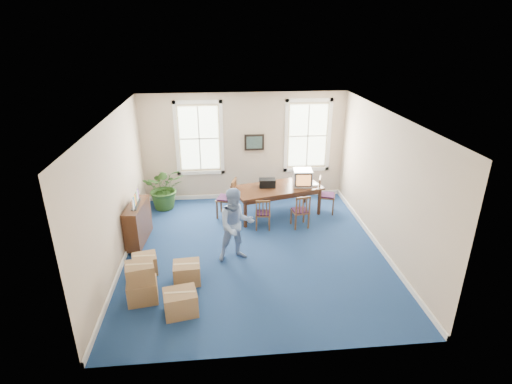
{
  "coord_description": "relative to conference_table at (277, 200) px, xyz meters",
  "views": [
    {
      "loc": [
        -0.75,
        -8.15,
        4.91
      ],
      "look_at": [
        0.1,
        0.6,
        1.25
      ],
      "focal_mm": 28.0,
      "sensor_mm": 36.0,
      "label": 1
    }
  ],
  "objects": [
    {
      "name": "chair_end_left",
      "position": [
        -1.41,
        -0.0,
        0.14
      ],
      "size": [
        0.61,
        0.61,
        1.09
      ],
      "primitive_type": null,
      "rotation": [
        0.0,
        0.0,
        -1.85
      ],
      "color": "brown",
      "rests_on": "ground"
    },
    {
      "name": "baseboard_left",
      "position": [
        -3.79,
        -1.94,
        -0.35
      ],
      "size": [
        0.04,
        6.5,
        0.12
      ],
      "primitive_type": "cube",
      "color": "white",
      "rests_on": "ground"
    },
    {
      "name": "window_left",
      "position": [
        -2.12,
        1.29,
        1.49
      ],
      "size": [
        1.4,
        0.12,
        2.2
      ],
      "primitive_type": null,
      "color": "white",
      "rests_on": "ground"
    },
    {
      "name": "window_right",
      "position": [
        1.08,
        1.29,
        1.49
      ],
      "size": [
        1.4,
        0.12,
        2.2
      ],
      "primitive_type": null,
      "color": "white",
      "rests_on": "ground"
    },
    {
      "name": "credenza",
      "position": [
        -3.57,
        -1.31,
        0.07
      ],
      "size": [
        0.47,
        1.25,
        0.96
      ],
      "primitive_type": "cube",
      "rotation": [
        0.0,
        0.0,
        -0.1
      ],
      "color": "#452515",
      "rests_on": "ground"
    },
    {
      "name": "potted_plant",
      "position": [
        -3.15,
        0.72,
        0.23
      ],
      "size": [
        1.21,
        1.08,
        1.27
      ],
      "primitive_type": "imported",
      "rotation": [
        0.0,
        0.0,
        0.08
      ],
      "color": "#264A1A",
      "rests_on": "ground"
    },
    {
      "name": "wall_right",
      "position": [
        2.18,
        -1.94,
        1.19
      ],
      "size": [
        0.0,
        6.5,
        6.5
      ],
      "primitive_type": "plane",
      "rotation": [
        1.57,
        0.0,
        -1.57
      ],
      "color": "#C2AA90",
      "rests_on": "ground"
    },
    {
      "name": "baseboard_right",
      "position": [
        2.15,
        -1.94,
        -0.35
      ],
      "size": [
        0.04,
        6.5,
        0.12
      ],
      "primitive_type": "cube",
      "color": "white",
      "rests_on": "ground"
    },
    {
      "name": "wall_back",
      "position": [
        -0.82,
        1.31,
        1.19
      ],
      "size": [
        6.5,
        0.0,
        6.5
      ],
      "primitive_type": "plane",
      "rotation": [
        1.57,
        0.0,
        0.0
      ],
      "color": "#C2AA90",
      "rests_on": "ground"
    },
    {
      "name": "game_console",
      "position": [
        1.03,
        -0.0,
        0.43
      ],
      "size": [
        0.18,
        0.22,
        0.05
      ],
      "primitive_type": "cube",
      "rotation": [
        0.0,
        0.0,
        0.13
      ],
      "color": "white",
      "rests_on": "conference_table"
    },
    {
      "name": "man",
      "position": [
        -1.25,
        -2.24,
        0.45
      ],
      "size": [
        0.95,
        0.8,
        1.71
      ],
      "primitive_type": "imported",
      "rotation": [
        0.0,
        0.0,
        0.2
      ],
      "color": "#82A1CF",
      "rests_on": "ground"
    },
    {
      "name": "conference_table",
      "position": [
        0.0,
        0.0,
        0.0
      ],
      "size": [
        2.59,
        1.68,
        0.82
      ],
      "primitive_type": null,
      "rotation": [
        0.0,
        0.0,
        0.27
      ],
      "color": "#452515",
      "rests_on": "ground"
    },
    {
      "name": "floor",
      "position": [
        -0.82,
        -1.94,
        -0.41
      ],
      "size": [
        6.5,
        6.5,
        0.0
      ],
      "primitive_type": "plane",
      "color": "navy",
      "rests_on": "ground"
    },
    {
      "name": "wall_picture",
      "position": [
        -0.52,
        1.26,
        1.34
      ],
      "size": [
        0.58,
        0.06,
        0.48
      ],
      "primitive_type": null,
      "color": "black",
      "rests_on": "ground"
    },
    {
      "name": "cardboard_boxes",
      "position": [
        -2.91,
        -3.48,
        0.02
      ],
      "size": [
        1.74,
        1.74,
        0.86
      ],
      "primitive_type": null,
      "rotation": [
        0.0,
        0.0,
        0.17
      ],
      "color": "#9B744A",
      "rests_on": "ground"
    },
    {
      "name": "brochure_rack",
      "position": [
        -3.55,
        -1.31,
        0.69
      ],
      "size": [
        0.31,
        0.65,
        0.29
      ],
      "primitive_type": null,
      "rotation": [
        0.0,
        0.0,
        0.32
      ],
      "color": "#99999E",
      "rests_on": "credenza"
    },
    {
      "name": "crt_tv",
      "position": [
        0.71,
        0.05,
        0.64
      ],
      "size": [
        0.55,
        0.59,
        0.46
      ],
      "primitive_type": null,
      "rotation": [
        0.0,
        0.0,
        -0.09
      ],
      "color": "#B7B7BC",
      "rests_on": "conference_table"
    },
    {
      "name": "wall_front",
      "position": [
        -0.82,
        -5.19,
        1.19
      ],
      "size": [
        6.5,
        0.0,
        6.5
      ],
      "primitive_type": "plane",
      "rotation": [
        -1.57,
        0.0,
        0.0
      ],
      "color": "#C2AA90",
      "rests_on": "ground"
    },
    {
      "name": "equipment_bag",
      "position": [
        -0.27,
        0.05,
        0.52
      ],
      "size": [
        0.46,
        0.31,
        0.22
      ],
      "primitive_type": "cube",
      "rotation": [
        0.0,
        0.0,
        -0.06
      ],
      "color": "black",
      "rests_on": "conference_table"
    },
    {
      "name": "ceiling",
      "position": [
        -0.82,
        -1.94,
        2.79
      ],
      "size": [
        6.5,
        6.5,
        0.0
      ],
      "primitive_type": "plane",
      "rotation": [
        3.14,
        0.0,
        0.0
      ],
      "color": "white",
      "rests_on": "ground"
    },
    {
      "name": "chair_near_left",
      "position": [
        -0.49,
        -0.82,
        0.02
      ],
      "size": [
        0.43,
        0.43,
        0.87
      ],
      "primitive_type": null,
      "rotation": [
        0.0,
        0.0,
        3.03
      ],
      "color": "brown",
      "rests_on": "ground"
    },
    {
      "name": "chair_end_right",
      "position": [
        1.41,
        -0.0,
        0.11
      ],
      "size": [
        0.58,
        0.58,
        1.03
      ],
      "primitive_type": null,
      "rotation": [
        0.0,
        0.0,
        1.27
      ],
      "color": "brown",
      "rests_on": "ground"
    },
    {
      "name": "baseboard_back",
      "position": [
        -0.82,
        1.28,
        -0.35
      ],
      "size": [
        6.0,
        0.04,
        0.12
      ],
      "primitive_type": "cube",
      "color": "white",
      "rests_on": "ground"
    },
    {
      "name": "wall_left",
      "position": [
        -3.82,
        -1.94,
        1.19
      ],
      "size": [
        0.0,
        6.5,
        6.5
      ],
      "primitive_type": "plane",
      "rotation": [
        1.57,
        0.0,
        1.57
      ],
      "color": "#C2AA90",
      "rests_on": "ground"
    },
    {
      "name": "chair_near_right",
      "position": [
        0.49,
        -0.82,
        0.05
      ],
      "size": [
        0.47,
        0.47,
        0.92
      ],
      "primitive_type": null,
      "rotation": [
        0.0,
        0.0,
        3.29
      ],
      "color": "brown",
      "rests_on": "ground"
    }
  ]
}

